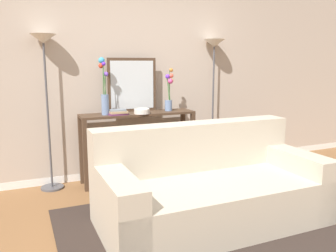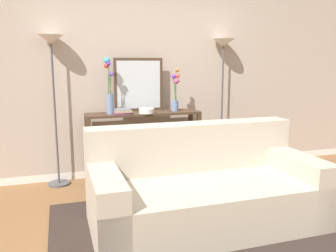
# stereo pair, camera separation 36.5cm
# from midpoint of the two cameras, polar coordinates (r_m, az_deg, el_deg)

# --- Properties ---
(ground_plane) EXTENTS (16.00, 16.00, 0.02)m
(ground_plane) POSITION_cam_midpoint_polar(r_m,az_deg,el_deg) (3.04, 7.04, -18.61)
(ground_plane) COLOR brown
(back_wall) EXTENTS (12.00, 0.15, 2.68)m
(back_wall) POSITION_cam_midpoint_polar(r_m,az_deg,el_deg) (4.54, -3.15, 8.82)
(back_wall) COLOR white
(back_wall) RESTS_ON ground
(area_rug) EXTENTS (2.74, 1.93, 0.01)m
(area_rug) POSITION_cam_midpoint_polar(r_m,az_deg,el_deg) (3.25, 10.33, -16.35)
(area_rug) COLOR #332823
(area_rug) RESTS_ON ground
(couch) EXTENTS (2.05, 1.01, 0.88)m
(couch) POSITION_cam_midpoint_polar(r_m,az_deg,el_deg) (3.26, 9.13, -10.44)
(couch) COLOR #BCB29E
(couch) RESTS_ON ground
(console_table) EXTENTS (1.41, 0.34, 0.86)m
(console_table) POSITION_cam_midpoint_polar(r_m,az_deg,el_deg) (4.33, -1.59, -1.27)
(console_table) COLOR #473323
(console_table) RESTS_ON ground
(floor_lamp_left) EXTENTS (0.28, 0.28, 1.77)m
(floor_lamp_left) POSITION_cam_midpoint_polar(r_m,az_deg,el_deg) (4.18, -16.06, 9.01)
(floor_lamp_left) COLOR #4C4C51
(floor_lamp_left) RESTS_ON ground
(floor_lamp_right) EXTENTS (0.28, 0.28, 1.77)m
(floor_lamp_right) POSITION_cam_midpoint_polar(r_m,az_deg,el_deg) (4.76, 11.21, 9.31)
(floor_lamp_right) COLOR #4C4C51
(floor_lamp_right) RESTS_ON ground
(wall_mirror) EXTENTS (0.62, 0.02, 0.66)m
(wall_mirror) POSITION_cam_midpoint_polar(r_m,az_deg,el_deg) (4.38, -2.44, 6.77)
(wall_mirror) COLOR #473323
(wall_mirror) RESTS_ON console_table
(vase_tall_flowers) EXTENTS (0.11, 0.12, 0.66)m
(vase_tall_flowers) POSITION_cam_midpoint_polar(r_m,az_deg,el_deg) (4.14, -7.09, 5.70)
(vase_tall_flowers) COLOR #6B84AD
(vase_tall_flowers) RESTS_ON console_table
(vase_short_flowers) EXTENTS (0.11, 0.11, 0.54)m
(vase_short_flowers) POSITION_cam_midpoint_polar(r_m,az_deg,el_deg) (4.39, 3.64, 5.41)
(vase_short_flowers) COLOR #6B84AD
(vase_short_flowers) RESTS_ON console_table
(fruit_bowl) EXTENTS (0.19, 0.19, 0.06)m
(fruit_bowl) POSITION_cam_midpoint_polar(r_m,az_deg,el_deg) (4.19, -1.03, 2.50)
(fruit_bowl) COLOR silver
(fruit_bowl) RESTS_ON console_table
(book_stack) EXTENTS (0.23, 0.15, 0.06)m
(book_stack) POSITION_cam_midpoint_polar(r_m,az_deg,el_deg) (4.13, -4.92, 2.33)
(book_stack) COLOR #6B3360
(book_stack) RESTS_ON console_table
(book_row_under_console) EXTENTS (0.46, 0.17, 0.11)m
(book_row_under_console) POSITION_cam_midpoint_polar(r_m,az_deg,el_deg) (4.39, -5.98, -8.39)
(book_row_under_console) COLOR slate
(book_row_under_console) RESTS_ON ground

